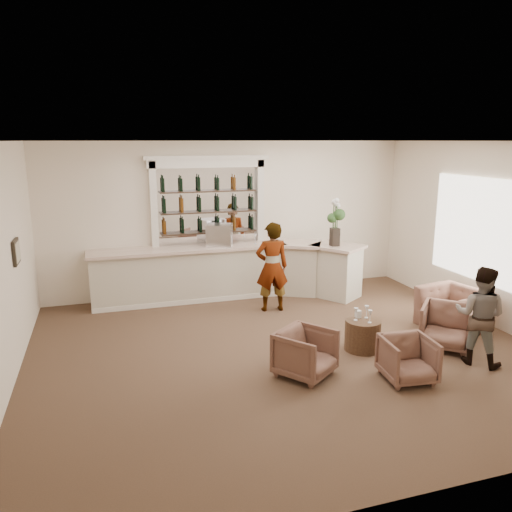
{
  "coord_description": "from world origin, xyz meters",
  "views": [
    {
      "loc": [
        -2.68,
        -6.97,
        3.31
      ],
      "look_at": [
        -0.23,
        0.9,
        1.39
      ],
      "focal_mm": 35.0,
      "sensor_mm": 36.0,
      "label": 1
    }
  ],
  "objects_px": {
    "sommelier": "(272,267)",
    "espresso_machine": "(219,235)",
    "flower_vase": "(335,219)",
    "guest": "(480,316)",
    "bar_counter": "(230,272)",
    "armchair_center": "(408,359)",
    "armchair_right": "(447,326)",
    "armchair_left": "(305,353)",
    "armchair_far": "(454,309)",
    "cocktail_table": "(362,335)"
  },
  "relations": [
    {
      "from": "sommelier",
      "to": "espresso_machine",
      "type": "relative_size",
      "value": 3.44
    },
    {
      "from": "sommelier",
      "to": "armchair_center",
      "type": "relative_size",
      "value": 2.57
    },
    {
      "from": "armchair_right",
      "to": "bar_counter",
      "type": "bearing_deg",
      "value": 170.31
    },
    {
      "from": "armchair_center",
      "to": "espresso_machine",
      "type": "distance_m",
      "value": 4.91
    },
    {
      "from": "bar_counter",
      "to": "armchair_right",
      "type": "xyz_separation_m",
      "value": [
        2.71,
        -3.61,
        -0.21
      ]
    },
    {
      "from": "guest",
      "to": "armchair_right",
      "type": "bearing_deg",
      "value": -32.38
    },
    {
      "from": "bar_counter",
      "to": "armchair_center",
      "type": "distance_m",
      "value": 4.66
    },
    {
      "from": "armchair_left",
      "to": "armchair_center",
      "type": "distance_m",
      "value": 1.43
    },
    {
      "from": "espresso_machine",
      "to": "bar_counter",
      "type": "bearing_deg",
      "value": -4.28
    },
    {
      "from": "sommelier",
      "to": "flower_vase",
      "type": "distance_m",
      "value": 1.77
    },
    {
      "from": "cocktail_table",
      "to": "armchair_right",
      "type": "distance_m",
      "value": 1.39
    },
    {
      "from": "cocktail_table",
      "to": "espresso_machine",
      "type": "relative_size",
      "value": 1.11
    },
    {
      "from": "armchair_left",
      "to": "flower_vase",
      "type": "distance_m",
      "value": 4.01
    },
    {
      "from": "bar_counter",
      "to": "armchair_right",
      "type": "distance_m",
      "value": 4.52
    },
    {
      "from": "cocktail_table",
      "to": "armchair_left",
      "type": "bearing_deg",
      "value": -155.3
    },
    {
      "from": "bar_counter",
      "to": "armchair_far",
      "type": "relative_size",
      "value": 5.27
    },
    {
      "from": "armchair_far",
      "to": "sommelier",
      "type": "bearing_deg",
      "value": -135.31
    },
    {
      "from": "cocktail_table",
      "to": "sommelier",
      "type": "distance_m",
      "value": 2.47
    },
    {
      "from": "armchair_center",
      "to": "flower_vase",
      "type": "height_order",
      "value": "flower_vase"
    },
    {
      "from": "cocktail_table",
      "to": "flower_vase",
      "type": "height_order",
      "value": "flower_vase"
    },
    {
      "from": "bar_counter",
      "to": "guest",
      "type": "xyz_separation_m",
      "value": [
        2.78,
        -4.24,
        0.18
      ]
    },
    {
      "from": "armchair_right",
      "to": "espresso_machine",
      "type": "height_order",
      "value": "espresso_machine"
    },
    {
      "from": "guest",
      "to": "armchair_right",
      "type": "relative_size",
      "value": 1.91
    },
    {
      "from": "sommelier",
      "to": "armchair_left",
      "type": "height_order",
      "value": "sommelier"
    },
    {
      "from": "armchair_left",
      "to": "flower_vase",
      "type": "xyz_separation_m",
      "value": [
        1.99,
        3.21,
        1.36
      ]
    },
    {
      "from": "guest",
      "to": "espresso_machine",
      "type": "bearing_deg",
      "value": -3.77
    },
    {
      "from": "guest",
      "to": "armchair_right",
      "type": "xyz_separation_m",
      "value": [
        -0.06,
        0.63,
        -0.4
      ]
    },
    {
      "from": "sommelier",
      "to": "guest",
      "type": "bearing_deg",
      "value": 129.98
    },
    {
      "from": "bar_counter",
      "to": "flower_vase",
      "type": "height_order",
      "value": "flower_vase"
    },
    {
      "from": "cocktail_table",
      "to": "armchair_center",
      "type": "xyz_separation_m",
      "value": [
        0.08,
        -1.13,
        0.06
      ]
    },
    {
      "from": "sommelier",
      "to": "flower_vase",
      "type": "relative_size",
      "value": 1.78
    },
    {
      "from": "armchair_center",
      "to": "flower_vase",
      "type": "relative_size",
      "value": 0.69
    },
    {
      "from": "sommelier",
      "to": "guest",
      "type": "xyz_separation_m",
      "value": [
        2.18,
        -3.21,
        -0.13
      ]
    },
    {
      "from": "armchair_left",
      "to": "espresso_machine",
      "type": "xyz_separation_m",
      "value": [
        -0.32,
        3.94,
        1.03
      ]
    },
    {
      "from": "cocktail_table",
      "to": "espresso_machine",
      "type": "bearing_deg",
      "value": 114.72
    },
    {
      "from": "cocktail_table",
      "to": "armchair_right",
      "type": "xyz_separation_m",
      "value": [
        1.35,
        -0.32,
        0.11
      ]
    },
    {
      "from": "bar_counter",
      "to": "sommelier",
      "type": "xyz_separation_m",
      "value": [
        0.6,
        -1.03,
        0.32
      ]
    },
    {
      "from": "cocktail_table",
      "to": "guest",
      "type": "distance_m",
      "value": 1.78
    },
    {
      "from": "bar_counter",
      "to": "flower_vase",
      "type": "distance_m",
      "value": 2.49
    },
    {
      "from": "armchair_center",
      "to": "armchair_right",
      "type": "xyz_separation_m",
      "value": [
        1.27,
        0.81,
        0.04
      ]
    },
    {
      "from": "sommelier",
      "to": "armchair_far",
      "type": "xyz_separation_m",
      "value": [
        2.83,
        -1.87,
        -0.54
      ]
    },
    {
      "from": "cocktail_table",
      "to": "armchair_far",
      "type": "height_order",
      "value": "armchair_far"
    },
    {
      "from": "guest",
      "to": "armchair_far",
      "type": "height_order",
      "value": "guest"
    },
    {
      "from": "armchair_far",
      "to": "espresso_machine",
      "type": "relative_size",
      "value": 2.1
    },
    {
      "from": "flower_vase",
      "to": "armchair_center",
      "type": "bearing_deg",
      "value": -100.16
    },
    {
      "from": "sommelier",
      "to": "armchair_center",
      "type": "xyz_separation_m",
      "value": [
        0.85,
        -3.39,
        -0.57
      ]
    },
    {
      "from": "armchair_right",
      "to": "espresso_machine",
      "type": "relative_size",
      "value": 1.53
    },
    {
      "from": "armchair_right",
      "to": "espresso_machine",
      "type": "distance_m",
      "value": 4.8
    },
    {
      "from": "bar_counter",
      "to": "cocktail_table",
      "type": "height_order",
      "value": "bar_counter"
    },
    {
      "from": "armchair_center",
      "to": "armchair_right",
      "type": "height_order",
      "value": "armchair_right"
    }
  ]
}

